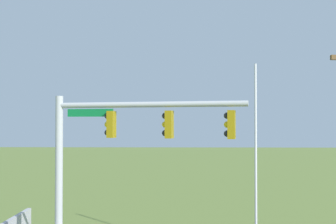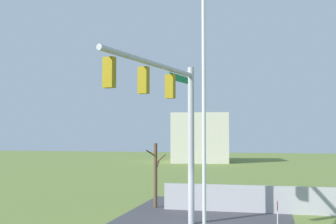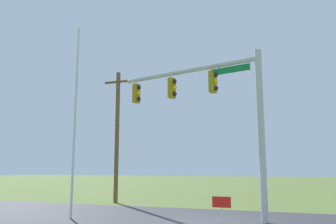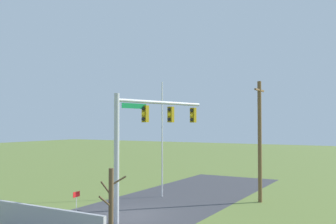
% 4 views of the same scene
% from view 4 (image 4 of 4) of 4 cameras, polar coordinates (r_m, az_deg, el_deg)
% --- Properties ---
extents(ground_plane, '(160.00, 160.00, 0.00)m').
position_cam_4_polar(ground_plane, '(22.82, -5.27, -15.02)').
color(ground_plane, olive).
extents(road_surface, '(28.00, 8.00, 0.01)m').
position_cam_4_polar(road_surface, '(26.13, -0.10, -13.32)').
color(road_surface, '#3D3D42').
rests_on(road_surface, ground_plane).
extents(retaining_fence, '(0.20, 8.57, 1.35)m').
position_cam_4_polar(retaining_fence, '(19.90, -19.37, -14.92)').
color(retaining_fence, '#A8A8AD').
rests_on(retaining_fence, ground_plane).
extents(signal_mast, '(6.90, 1.84, 6.85)m').
position_cam_4_polar(signal_mast, '(21.69, -3.45, -2.70)').
color(signal_mast, '#B2B5BA').
rests_on(signal_mast, ground_plane).
extents(flagpole, '(0.10, 0.10, 8.26)m').
position_cam_4_polar(flagpole, '(27.58, -0.88, -4.07)').
color(flagpole, silver).
rests_on(flagpole, ground_plane).
extents(utility_pole, '(1.90, 0.26, 8.11)m').
position_cam_4_polar(utility_pole, '(26.40, 13.53, -3.94)').
color(utility_pole, brown).
rests_on(utility_pole, ground_plane).
extents(bare_tree, '(1.27, 1.02, 3.42)m').
position_cam_4_polar(bare_tree, '(16.11, -8.53, -14.15)').
color(bare_tree, brown).
rests_on(bare_tree, ground_plane).
extents(open_sign, '(0.56, 0.04, 1.22)m').
position_cam_4_polar(open_sign, '(23.74, -13.51, -12.23)').
color(open_sign, silver).
rests_on(open_sign, ground_plane).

